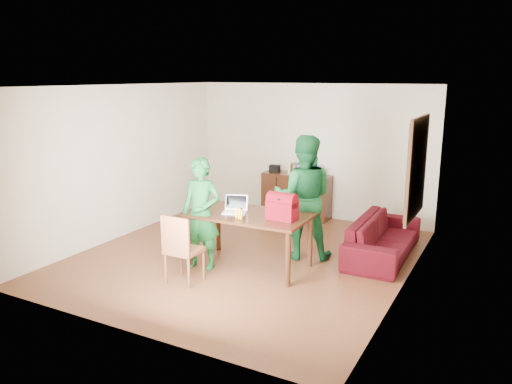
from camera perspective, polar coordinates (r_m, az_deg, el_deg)
The scene contains 10 objects.
room at distance 7.88m, azimuth -0.75°, elevation 1.88°, with size 5.20×5.70×2.90m.
table at distance 7.49m, azimuth -0.72°, elevation -3.32°, with size 1.80×1.04×0.83m.
chair at distance 7.15m, azimuth -8.24°, elevation -7.95°, with size 0.46×0.44×1.00m.
person_near at distance 7.48m, azimuth -6.27°, elevation -2.48°, with size 0.61×0.40×1.68m, color #145A22.
person_far at distance 7.88m, azimuth 5.43°, elevation -0.59°, with size 0.96×0.75×1.97m, color #125125.
laptop at distance 7.51m, azimuth -2.46°, elevation -2.06°, with size 0.41×0.34×0.24m.
bananas at distance 7.17m, azimuth -1.95°, elevation -2.91°, with size 0.16×0.10×0.06m, color gold, non-canonical shape.
bottle at distance 7.16m, azimuth -1.68°, elevation -2.49°, with size 0.06×0.06×0.17m, color brown.
red_bag at distance 7.15m, azimuth 2.99°, elevation -1.94°, with size 0.42×0.24×0.31m, color maroon.
sofa at distance 8.32m, azimuth 14.34°, elevation -5.05°, with size 2.10×0.82×0.61m, color #370707.
Camera 1 is at (3.72, -6.64, 2.86)m, focal length 35.00 mm.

